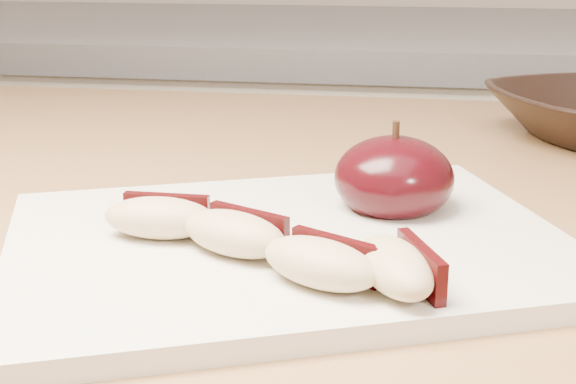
# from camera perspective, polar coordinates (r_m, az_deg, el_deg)

# --- Properties ---
(back_cabinet) EXTENTS (2.40, 0.62, 0.94)m
(back_cabinet) POSITION_cam_1_polar(r_m,az_deg,el_deg) (1.38, 4.39, -7.82)
(back_cabinet) COLOR silver
(back_cabinet) RESTS_ON ground
(cutting_board) EXTENTS (0.36, 0.32, 0.01)m
(cutting_board) POSITION_cam_1_polar(r_m,az_deg,el_deg) (0.44, 0.00, -3.85)
(cutting_board) COLOR silver
(cutting_board) RESTS_ON island_counter
(apple_half) EXTENTS (0.08, 0.08, 0.06)m
(apple_half) POSITION_cam_1_polar(r_m,az_deg,el_deg) (0.48, 7.54, 0.99)
(apple_half) COLOR black
(apple_half) RESTS_ON cutting_board
(apple_wedge_a) EXTENTS (0.06, 0.03, 0.02)m
(apple_wedge_a) POSITION_cam_1_polar(r_m,az_deg,el_deg) (0.44, -9.06, -1.77)
(apple_wedge_a) COLOR tan
(apple_wedge_a) RESTS_ON cutting_board
(apple_wedge_b) EXTENTS (0.07, 0.05, 0.02)m
(apple_wedge_b) POSITION_cam_1_polar(r_m,az_deg,el_deg) (0.41, -3.74, -2.92)
(apple_wedge_b) COLOR tan
(apple_wedge_b) RESTS_ON cutting_board
(apple_wedge_c) EXTENTS (0.07, 0.05, 0.02)m
(apple_wedge_c) POSITION_cam_1_polar(r_m,az_deg,el_deg) (0.37, 2.42, -5.02)
(apple_wedge_c) COLOR tan
(apple_wedge_c) RESTS_ON cutting_board
(apple_wedge_d) EXTENTS (0.05, 0.07, 0.02)m
(apple_wedge_d) POSITION_cam_1_polar(r_m,az_deg,el_deg) (0.37, 7.80, -5.27)
(apple_wedge_d) COLOR tan
(apple_wedge_d) RESTS_ON cutting_board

